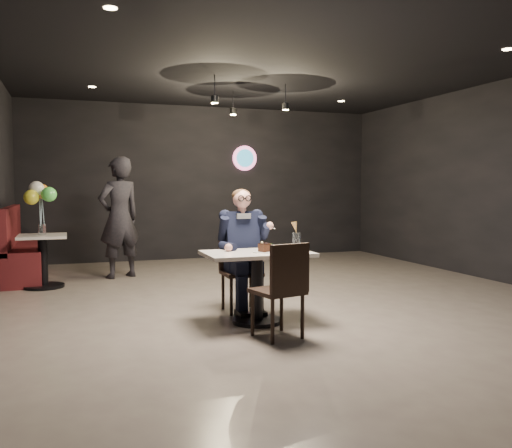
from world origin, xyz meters
name	(u,v)px	position (x,y,z in m)	size (l,w,h in m)	color
floor	(295,304)	(0.00, 0.00, 0.00)	(9.00, 9.00, 0.00)	slate
wall_sign	(245,158)	(0.80, 4.47, 2.00)	(0.50, 0.06, 0.50)	pink
pendant_lights	(244,92)	(0.00, 2.00, 2.88)	(1.40, 1.20, 0.36)	black
main_table	(257,287)	(-0.74, -0.72, 0.38)	(1.10, 0.70, 0.75)	white
chair_far	(241,271)	(-0.74, -0.17, 0.46)	(0.42, 0.46, 0.92)	black
chair_near	(277,289)	(-0.74, -1.30, 0.46)	(0.42, 0.46, 0.92)	black
seated_man	(241,249)	(-0.74, -0.17, 0.72)	(0.60, 0.80, 1.44)	black
dessert_plate	(263,252)	(-0.70, -0.79, 0.76)	(0.22, 0.22, 0.01)	white
cake_slice	(265,248)	(-0.69, -0.82, 0.80)	(0.11, 0.09, 0.08)	black
mint_leaf	(269,243)	(-0.63, -0.81, 0.84)	(0.07, 0.04, 0.01)	green
sundae_glass	(296,242)	(-0.32, -0.78, 0.85)	(0.09, 0.09, 0.19)	silver
wafer_cone	(295,228)	(-0.32, -0.75, 0.99)	(0.06, 0.06, 0.12)	tan
booth_bench	(25,242)	(-3.25, 3.13, 0.56)	(0.56, 2.24, 1.12)	#4B101A
side_table	(43,259)	(-2.95, 2.13, 0.41)	(0.65, 0.65, 0.82)	white
balloon_vase	(42,229)	(-2.95, 2.13, 0.83)	(0.10, 0.10, 0.15)	silver
balloon_bunch	(41,202)	(-2.95, 2.13, 1.21)	(0.38, 0.38, 0.63)	yellow
passerby	(119,217)	(-1.85, 2.65, 0.95)	(0.69, 0.45, 1.89)	black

